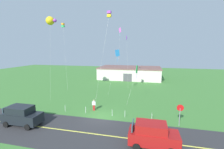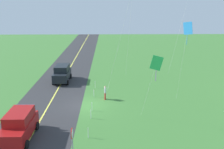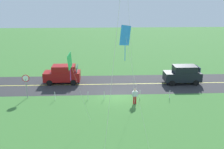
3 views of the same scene
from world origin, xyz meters
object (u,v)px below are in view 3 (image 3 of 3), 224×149
at_px(stop_sign, 26,82).
at_px(kite_green_far, 126,38).
at_px(car_suv_foreground, 63,74).
at_px(car_parked_west_near, 183,74).
at_px(person_adult_near, 135,96).
at_px(kite_blue_mid, 70,62).

bearing_deg(stop_sign, kite_green_far, 132.41).
relative_size(car_suv_foreground, kite_green_far, 0.50).
xyz_separation_m(car_suv_foreground, stop_sign, (3.12, 4.67, 0.65)).
relative_size(car_parked_west_near, stop_sign, 1.72).
distance_m(car_suv_foreground, stop_sign, 5.65).
bearing_deg(person_adult_near, car_parked_west_near, -96.32).
height_order(person_adult_near, kite_blue_mid, kite_blue_mid).
bearing_deg(kite_blue_mid, kite_green_far, 136.44).
height_order(car_suv_foreground, kite_green_far, kite_green_far).
distance_m(car_suv_foreground, person_adult_near, 10.50).
height_order(car_suv_foreground, person_adult_near, car_suv_foreground).
xyz_separation_m(car_parked_west_near, kite_blue_mid, (12.38, 10.41, 4.37)).
distance_m(person_adult_near, kite_blue_mid, 8.59).
distance_m(stop_sign, kite_green_far, 15.17).
bearing_deg(person_adult_near, kite_blue_mid, 79.64).
relative_size(kite_blue_mid, kite_green_far, 0.72).
bearing_deg(car_suv_foreground, car_parked_west_near, 176.94).
bearing_deg(car_suv_foreground, kite_blue_mid, 101.74).
relative_size(stop_sign, kite_green_far, 0.29).
height_order(car_parked_west_near, person_adult_near, car_parked_west_near).
height_order(person_adult_near, kite_green_far, kite_green_far).
distance_m(kite_blue_mid, kite_green_far, 5.90).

